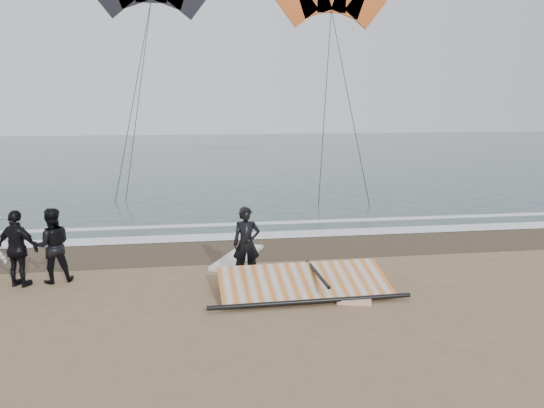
# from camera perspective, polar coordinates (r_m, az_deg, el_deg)

# --- Properties ---
(ground) EXTENTS (120.00, 120.00, 0.00)m
(ground) POSITION_cam_1_polar(r_m,az_deg,el_deg) (11.35, 1.54, -10.86)
(ground) COLOR #8C704C
(ground) RESTS_ON ground
(sea) EXTENTS (120.00, 54.00, 0.02)m
(sea) POSITION_cam_1_polar(r_m,az_deg,el_deg) (43.61, -6.11, 5.34)
(sea) COLOR #233838
(sea) RESTS_ON ground
(wet_sand) EXTENTS (120.00, 2.80, 0.01)m
(wet_sand) POSITION_cam_1_polar(r_m,az_deg,el_deg) (15.56, -1.37, -4.75)
(wet_sand) COLOR #4C3D2B
(wet_sand) RESTS_ON ground
(foam_near) EXTENTS (120.00, 0.90, 0.01)m
(foam_near) POSITION_cam_1_polar(r_m,az_deg,el_deg) (16.90, -1.97, -3.41)
(foam_near) COLOR white
(foam_near) RESTS_ON sea
(foam_far) EXTENTS (120.00, 0.45, 0.01)m
(foam_far) POSITION_cam_1_polar(r_m,az_deg,el_deg) (18.54, -2.58, -2.12)
(foam_far) COLOR white
(foam_far) RESTS_ON sea
(man_main) EXTENTS (0.66, 0.43, 1.78)m
(man_main) POSITION_cam_1_polar(r_m,az_deg,el_deg) (12.66, -2.77, -4.28)
(man_main) COLOR black
(man_main) RESTS_ON ground
(board_white) EXTENTS (1.40, 2.66, 0.10)m
(board_white) POSITION_cam_1_polar(r_m,az_deg,el_deg) (12.64, 8.71, -8.41)
(board_white) COLOR silver
(board_white) RESTS_ON ground
(board_cream) EXTENTS (1.67, 2.46, 0.10)m
(board_cream) POSITION_cam_1_polar(r_m,az_deg,el_deg) (14.54, -3.71, -5.72)
(board_cream) COLOR silver
(board_cream) RESTS_ON ground
(trio_cluster) EXTENTS (2.56, 1.35, 1.80)m
(trio_cluster) POSITION_cam_1_polar(r_m,az_deg,el_deg) (13.72, -25.71, -4.16)
(trio_cluster) COLOR black
(trio_cluster) RESTS_ON ground
(sail_rig) EXTENTS (4.37, 1.89, 0.50)m
(sail_rig) POSITION_cam_1_polar(r_m,az_deg,el_deg) (12.09, 3.01, -8.49)
(sail_rig) COLOR black
(sail_rig) RESTS_ON ground
(kite_red) EXTENTS (7.30, 5.33, 14.08)m
(kite_red) POSITION_cam_1_polar(r_m,az_deg,el_deg) (32.34, 6.41, 20.50)
(kite_red) COLOR #D15318
(kite_red) RESTS_ON ground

